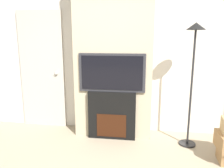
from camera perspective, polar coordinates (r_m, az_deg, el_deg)
wall_back at (r=3.74m, az=0.91°, el=8.17°), size 6.00×0.06×2.70m
chimney_breast at (r=3.52m, az=0.45°, el=7.94°), size 1.23×0.39×2.70m
fireplace at (r=3.53m, az=-0.00°, el=-8.12°), size 0.75×0.15×0.77m
television at (r=3.36m, az=-0.01°, el=2.97°), size 1.03×0.07×0.59m
floor_lamp at (r=3.29m, az=20.61°, el=7.16°), size 0.27×0.27×1.80m
entry_door at (r=4.10m, az=-17.79°, el=3.46°), size 0.81×0.09×2.07m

